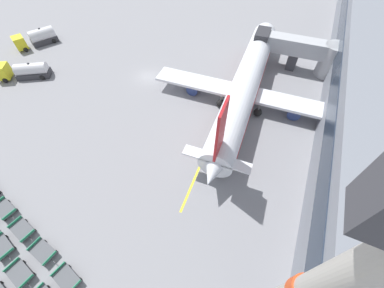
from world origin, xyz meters
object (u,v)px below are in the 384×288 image
(fuel_tanker_primary, at_px, (25,71))
(fuel_tanker_secondary, at_px, (38,38))
(baggage_dolly_row_mid_b_col_d, at_px, (43,252))
(airplane, at_px, (245,85))
(baggage_dolly_row_mid_a_col_d, at_px, (20,274))
(baggage_dolly_row_mid_b_col_b, at_px, (5,209))
(baggage_dolly_row_mid_a_col_c, at_px, (2,247))
(baggage_dolly_row_mid_b_col_c, at_px, (22,230))
(baggage_dolly_row_mid_b_col_e, at_px, (67,279))

(fuel_tanker_primary, bearing_deg, fuel_tanker_secondary, 125.65)
(baggage_dolly_row_mid_b_col_d, bearing_deg, fuel_tanker_secondary, 136.66)
(airplane, bearing_deg, fuel_tanker_primary, -164.90)
(baggage_dolly_row_mid_a_col_d, relative_size, baggage_dolly_row_mid_b_col_b, 1.00)
(fuel_tanker_primary, distance_m, baggage_dolly_row_mid_b_col_b, 27.56)
(baggage_dolly_row_mid_b_col_b, relative_size, baggage_dolly_row_mid_b_col_d, 1.00)
(fuel_tanker_secondary, bearing_deg, baggage_dolly_row_mid_a_col_d, -45.89)
(baggage_dolly_row_mid_a_col_c, distance_m, baggage_dolly_row_mid_b_col_b, 4.52)
(baggage_dolly_row_mid_b_col_c, height_order, baggage_dolly_row_mid_b_col_d, same)
(fuel_tanker_primary, bearing_deg, baggage_dolly_row_mid_b_col_c, -42.86)
(baggage_dolly_row_mid_b_col_e, bearing_deg, baggage_dolly_row_mid_b_col_c, 168.21)
(fuel_tanker_secondary, distance_m, baggage_dolly_row_mid_a_col_d, 47.47)
(airplane, xyz_separation_m, baggage_dolly_row_mid_b_col_e, (-7.77, -32.95, -2.48))
(baggage_dolly_row_mid_b_col_c, distance_m, baggage_dolly_row_mid_b_col_e, 8.00)
(baggage_dolly_row_mid_b_col_c, bearing_deg, baggage_dolly_row_mid_a_col_d, -44.03)
(airplane, height_order, baggage_dolly_row_mid_a_col_d, airplane)
(baggage_dolly_row_mid_a_col_c, bearing_deg, baggage_dolly_row_mid_b_col_c, 77.15)
(baggage_dolly_row_mid_b_col_e, bearing_deg, fuel_tanker_primary, 143.39)
(airplane, relative_size, fuel_tanker_secondary, 4.63)
(baggage_dolly_row_mid_a_col_c, distance_m, baggage_dolly_row_mid_a_col_d, 3.96)
(fuel_tanker_secondary, height_order, baggage_dolly_row_mid_a_col_d, fuel_tanker_secondary)
(airplane, distance_m, baggage_dolly_row_mid_b_col_e, 33.94)
(baggage_dolly_row_mid_a_col_c, relative_size, baggage_dolly_row_mid_b_col_c, 1.00)
(airplane, height_order, fuel_tanker_primary, airplane)
(baggage_dolly_row_mid_b_col_e, bearing_deg, airplane, 76.73)
(fuel_tanker_secondary, distance_m, baggage_dolly_row_mid_a_col_c, 44.12)
(airplane, xyz_separation_m, baggage_dolly_row_mid_a_col_d, (-12.27, -34.53, -2.48))
(baggage_dolly_row_mid_a_col_c, height_order, baggage_dolly_row_mid_b_col_d, same)
(fuel_tanker_secondary, bearing_deg, baggage_dolly_row_mid_b_col_c, -46.09)
(baggage_dolly_row_mid_a_col_d, xyz_separation_m, baggage_dolly_row_mid_b_col_e, (4.51, 1.58, 0.00))
(baggage_dolly_row_mid_b_col_d, relative_size, baggage_dolly_row_mid_b_col_e, 1.00)
(fuel_tanker_primary, distance_m, baggage_dolly_row_mid_b_col_d, 34.24)
(fuel_tanker_secondary, height_order, baggage_dolly_row_mid_b_col_b, fuel_tanker_secondary)
(airplane, relative_size, fuel_tanker_primary, 4.41)
(fuel_tanker_secondary, relative_size, baggage_dolly_row_mid_a_col_d, 2.44)
(fuel_tanker_primary, relative_size, baggage_dolly_row_mid_b_col_d, 2.57)
(airplane, bearing_deg, baggage_dolly_row_mid_b_col_d, -110.20)
(fuel_tanker_secondary, height_order, baggage_dolly_row_mid_b_col_c, fuel_tanker_secondary)
(airplane, distance_m, fuel_tanker_secondary, 45.34)
(baggage_dolly_row_mid_b_col_b, bearing_deg, baggage_dolly_row_mid_b_col_c, -12.83)
(baggage_dolly_row_mid_a_col_c, bearing_deg, baggage_dolly_row_mid_a_col_d, -14.86)
(fuel_tanker_primary, distance_m, baggage_dolly_row_mid_b_col_c, 30.88)
(airplane, bearing_deg, baggage_dolly_row_mid_a_col_d, -109.57)
(baggage_dolly_row_mid_a_col_c, relative_size, baggage_dolly_row_mid_b_col_b, 1.00)
(airplane, xyz_separation_m, baggage_dolly_row_mid_b_col_c, (-15.60, -31.31, -2.48))
(fuel_tanker_primary, xyz_separation_m, baggage_dolly_row_mid_b_col_e, (30.47, -22.63, -0.76))
(airplane, bearing_deg, baggage_dolly_row_mid_b_col_b, -122.54)
(fuel_tanker_primary, relative_size, baggage_dolly_row_mid_b_col_c, 2.56)
(baggage_dolly_row_mid_a_col_c, relative_size, baggage_dolly_row_mid_a_col_d, 1.00)
(fuel_tanker_primary, relative_size, baggage_dolly_row_mid_a_col_d, 2.56)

